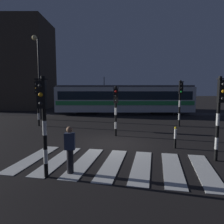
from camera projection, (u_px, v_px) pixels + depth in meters
name	position (u px, v px, depth m)	size (l,w,h in m)	color
ground_plane	(112.00, 143.00, 11.90)	(120.00, 120.00, 0.00)	black
rail_near	(112.00, 115.00, 23.74)	(80.00, 0.12, 0.03)	#59595E
rail_far	(112.00, 113.00, 25.17)	(80.00, 0.12, 0.03)	#59595E
crosswalk_zebra	(112.00, 164.00, 8.72)	(8.29, 5.12, 0.02)	silver
traffic_light_corner_far_right	(180.00, 96.00, 16.60)	(0.36, 0.42, 3.60)	black
traffic_light_kerb_mid_left	(43.00, 112.00, 7.13)	(0.36, 0.42, 3.45)	black
traffic_light_corner_far_left	(37.00, 96.00, 16.81)	(0.36, 0.42, 3.58)	black
traffic_light_corner_near_right	(219.00, 106.00, 8.78)	(0.36, 0.42, 3.52)	black
traffic_light_median_centre	(115.00, 103.00, 13.42)	(0.36, 0.42, 3.13)	black
street_lamp_trackside_left	(38.00, 68.00, 19.78)	(0.44, 1.21, 7.55)	black
tram	(124.00, 99.00, 24.25)	(15.25, 2.58, 4.15)	silver
pedestrian_waiting_at_kerb	(69.00, 150.00, 7.71)	(0.36, 0.24, 1.71)	black
bollard_island_edge	(175.00, 137.00, 10.93)	(0.12, 0.12, 1.11)	black
building_backdrop	(10.00, 65.00, 30.94)	(10.98, 8.00, 12.21)	#42382D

